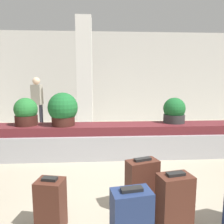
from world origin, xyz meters
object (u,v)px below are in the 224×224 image
Objects in this scene: suitcase_2 at (131,222)px; potted_plant_0 at (174,111)px; suitcase_5 at (51,204)px; potted_plant_2 at (26,112)px; traveler_0 at (37,99)px; suitcase_3 at (174,201)px; suitcase_0 at (142,185)px; potted_plant_1 at (63,110)px; pillar at (85,77)px.

potted_plant_0 is (1.29, 2.65, 0.58)m from suitcase_2.
suitcase_5 is 1.03× the size of potted_plant_2.
potted_plant_0 is 4.20m from traveler_0.
suitcase_3 is 0.38× the size of traveler_0.
potted_plant_2 reaches higher than suitcase_3.
traveler_0 is at bearing 100.64° from suitcase_0.
suitcase_2 is at bearing -49.11° from traveler_0.
potted_plant_0 reaches higher than suitcase_0.
traveler_0 is (-2.38, 4.42, 0.64)m from suitcase_0.
suitcase_5 is 4.94m from traveler_0.
suitcase_3 is 3.21m from potted_plant_2.
potted_plant_1 is (-2.25, -0.15, 0.07)m from potted_plant_0.
potted_plant_0 is 0.33× the size of traveler_0.
suitcase_2 is at bearing -12.84° from suitcase_5.
suitcase_0 is 2.79m from potted_plant_2.
suitcase_3 is 0.94× the size of potted_plant_1.
suitcase_3 is at bearing -46.13° from potted_plant_2.
suitcase_0 is at bearing 27.64° from suitcase_5.
suitcase_0 is (0.88, -3.81, -1.30)m from pillar.
suitcase_0 is 5.06m from traveler_0.
suitcase_2 is at bearing -81.55° from pillar.
pillar is 4.68m from suitcase_2.
pillar is at bearing 85.36° from suitcase_0.
suitcase_2 is 3.00m from potted_plant_0.
suitcase_3 is 1.26m from suitcase_5.
suitcase_5 is (-1.26, 0.06, -0.02)m from suitcase_3.
traveler_0 is (-2.16, 5.05, 0.65)m from suitcase_2.
potted_plant_0 is at bearing 1.50° from potted_plant_2.
suitcase_0 is 0.43m from suitcase_3.
potted_plant_2 reaches higher than suitcase_5.
suitcase_2 is 0.95× the size of potted_plant_1.
potted_plant_1 reaches higher than potted_plant_2.
traveler_0 is (-1.19, 2.55, -0.01)m from potted_plant_1.
traveler_0 is (-3.44, 2.41, 0.06)m from potted_plant_0.
suitcase_2 is at bearing -160.07° from suitcase_3.
suitcase_0 reaches higher than suitcase_2.
potted_plant_2 is (-2.98, -0.08, 0.01)m from potted_plant_0.
suitcase_0 is at bearing 116.91° from suitcase_3.
suitcase_0 is 1.17× the size of potted_plant_2.
potted_plant_1 is at bearing -176.28° from potted_plant_0.
potted_plant_1 is at bearing -99.01° from pillar.
suitcase_5 is at bearing -91.56° from pillar.
suitcase_2 is 5.53m from traveler_0.
potted_plant_1 is at bearing 104.89° from suitcase_0.
potted_plant_2 is at bearing -118.89° from pillar.
potted_plant_1 is (-1.19, 1.86, 0.64)m from suitcase_0.
suitcase_3 is at bearing -69.62° from suitcase_0.
potted_plant_2 is at bearing 122.71° from suitcase_3.
potted_plant_1 is at bearing 112.32° from suitcase_3.
traveler_0 is (-1.50, 0.61, -0.66)m from pillar.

